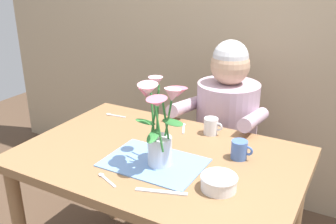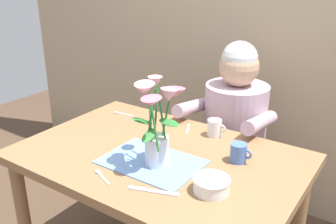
{
  "view_description": "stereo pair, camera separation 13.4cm",
  "coord_description": "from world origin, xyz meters",
  "px_view_note": "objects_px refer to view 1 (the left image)",
  "views": [
    {
      "loc": [
        0.73,
        -1.24,
        1.5
      ],
      "look_at": [
        0.01,
        0.05,
        0.92
      ],
      "focal_mm": 40.38,
      "sensor_mm": 36.0,
      "label": 1
    },
    {
      "loc": [
        0.84,
        -1.17,
        1.5
      ],
      "look_at": [
        0.01,
        0.05,
        0.92
      ],
      "focal_mm": 40.38,
      "sensor_mm": 36.0,
      "label": 2
    }
  ],
  "objects_px": {
    "ceramic_bowl": "(219,182)",
    "coffee_cup": "(240,150)",
    "flower_vase": "(160,122)",
    "dinner_knife": "(161,192)",
    "ceramic_mug": "(211,126)",
    "seated_person": "(225,140)"
  },
  "relations": [
    {
      "from": "flower_vase",
      "to": "coffee_cup",
      "type": "xyz_separation_m",
      "value": [
        0.26,
        0.21,
        -0.15
      ]
    },
    {
      "from": "dinner_knife",
      "to": "flower_vase",
      "type": "bearing_deg",
      "value": 102.38
    },
    {
      "from": "seated_person",
      "to": "coffee_cup",
      "type": "distance_m",
      "value": 0.58
    },
    {
      "from": "seated_person",
      "to": "ceramic_bowl",
      "type": "height_order",
      "value": "seated_person"
    },
    {
      "from": "ceramic_mug",
      "to": "seated_person",
      "type": "bearing_deg",
      "value": 96.72
    },
    {
      "from": "ceramic_bowl",
      "to": "coffee_cup",
      "type": "distance_m",
      "value": 0.26
    },
    {
      "from": "flower_vase",
      "to": "dinner_knife",
      "type": "distance_m",
      "value": 0.27
    },
    {
      "from": "flower_vase",
      "to": "seated_person",
      "type": "bearing_deg",
      "value": 87.96
    },
    {
      "from": "ceramic_bowl",
      "to": "flower_vase",
      "type": "bearing_deg",
      "value": 169.29
    },
    {
      "from": "ceramic_bowl",
      "to": "dinner_knife",
      "type": "distance_m",
      "value": 0.21
    },
    {
      "from": "flower_vase",
      "to": "ceramic_bowl",
      "type": "relative_size",
      "value": 2.58
    },
    {
      "from": "coffee_cup",
      "to": "seated_person",
      "type": "bearing_deg",
      "value": 115.92
    },
    {
      "from": "flower_vase",
      "to": "coffee_cup",
      "type": "bearing_deg",
      "value": 38.31
    },
    {
      "from": "seated_person",
      "to": "ceramic_bowl",
      "type": "xyz_separation_m",
      "value": [
        0.25,
        -0.74,
        0.21
      ]
    },
    {
      "from": "flower_vase",
      "to": "ceramic_bowl",
      "type": "height_order",
      "value": "flower_vase"
    },
    {
      "from": "ceramic_bowl",
      "to": "dinner_knife",
      "type": "bearing_deg",
      "value": -145.32
    },
    {
      "from": "dinner_knife",
      "to": "ceramic_mug",
      "type": "xyz_separation_m",
      "value": [
        -0.04,
        0.55,
        0.04
      ]
    },
    {
      "from": "seated_person",
      "to": "dinner_knife",
      "type": "distance_m",
      "value": 0.88
    },
    {
      "from": "flower_vase",
      "to": "ceramic_bowl",
      "type": "xyz_separation_m",
      "value": [
        0.27,
        -0.05,
        -0.16
      ]
    },
    {
      "from": "ceramic_bowl",
      "to": "ceramic_mug",
      "type": "bearing_deg",
      "value": 116.28
    },
    {
      "from": "seated_person",
      "to": "ceramic_mug",
      "type": "height_order",
      "value": "seated_person"
    },
    {
      "from": "ceramic_bowl",
      "to": "coffee_cup",
      "type": "relative_size",
      "value": 1.46
    }
  ]
}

